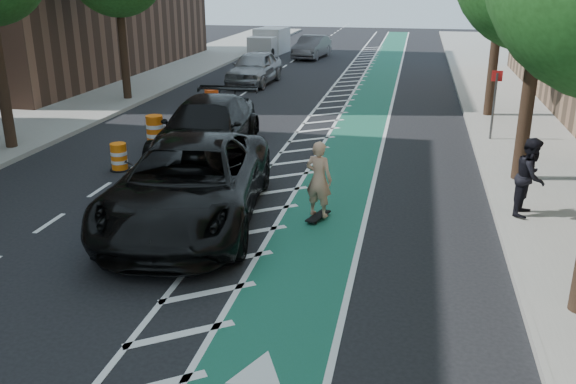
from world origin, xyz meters
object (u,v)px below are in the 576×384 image
(skateboarder, at_px, (319,179))
(barrel_a, at_px, (119,158))
(suv_near, at_px, (189,183))
(suv_far, at_px, (207,129))

(skateboarder, xyz_separation_m, barrel_a, (-6.38, 2.67, -0.64))
(suv_near, relative_size, barrel_a, 8.43)
(suv_far, height_order, barrel_a, suv_far)
(suv_far, xyz_separation_m, barrel_a, (-2.09, -1.92, -0.52))
(suv_far, bearing_deg, skateboarder, -50.53)
(skateboarder, distance_m, barrel_a, 6.95)
(skateboarder, bearing_deg, suv_far, -28.02)
(suv_near, xyz_separation_m, suv_far, (-1.38, 5.28, -0.05))
(barrel_a, bearing_deg, skateboarder, -22.73)
(suv_near, bearing_deg, suv_far, 97.06)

